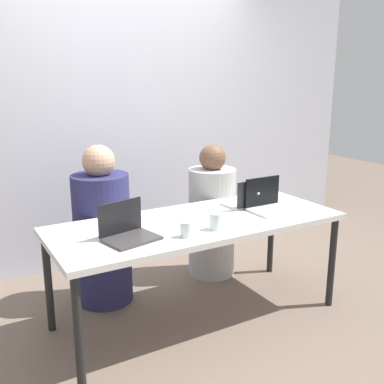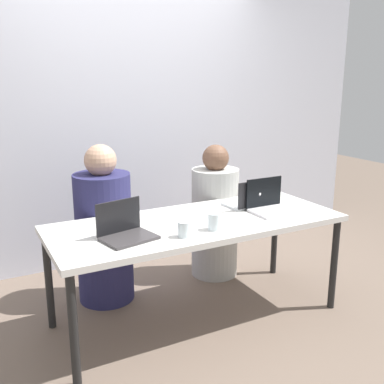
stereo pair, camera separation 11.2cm
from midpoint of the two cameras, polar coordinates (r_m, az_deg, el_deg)
name	(u,v)px [view 1 (the left image)]	position (r m, az deg, el deg)	size (l,w,h in m)	color
ground_plane	(198,316)	(3.33, -0.30, -15.51)	(12.00, 12.00, 0.00)	#705E51
back_wall	(122,125)	(4.12, -9.70, 8.41)	(5.15, 0.10, 2.48)	silver
desk	(198,228)	(3.05, -0.31, -4.61)	(1.98, 0.79, 0.72)	silver
person_on_left	(102,234)	(3.41, -12.23, -5.23)	(0.50, 0.50, 1.20)	navy
person_on_right	(212,218)	(3.80, 1.68, -3.32)	(0.42, 0.42, 1.13)	#B1B1AB
laptop_back_right	(250,200)	(3.38, 6.38, -0.97)	(0.37, 0.26, 0.21)	silver
laptop_front_left	(128,231)	(2.72, -9.35, -4.94)	(0.35, 0.29, 0.22)	#3B3739
laptop_front_right	(269,204)	(3.28, 8.75, -1.48)	(0.31, 0.27, 0.23)	silver
water_glass_center	(215,223)	(2.84, 1.80, -3.92)	(0.08, 0.08, 0.11)	silver
water_glass_left	(186,230)	(2.71, -1.92, -4.91)	(0.07, 0.07, 0.10)	silver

